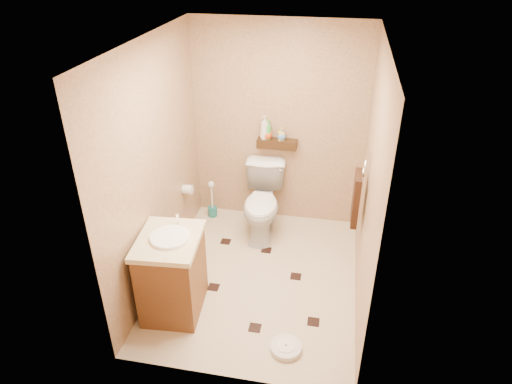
# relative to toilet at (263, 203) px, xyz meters

# --- Properties ---
(ground) EXTENTS (2.50, 2.50, 0.00)m
(ground) POSITION_rel_toilet_xyz_m (0.10, -0.83, -0.41)
(ground) COLOR #C4B48F
(ground) RESTS_ON ground
(wall_back) EXTENTS (2.00, 0.04, 2.40)m
(wall_back) POSITION_rel_toilet_xyz_m (0.10, 0.42, 0.79)
(wall_back) COLOR tan
(wall_back) RESTS_ON ground
(wall_front) EXTENTS (2.00, 0.04, 2.40)m
(wall_front) POSITION_rel_toilet_xyz_m (0.10, -2.08, 0.79)
(wall_front) COLOR tan
(wall_front) RESTS_ON ground
(wall_left) EXTENTS (0.04, 2.50, 2.40)m
(wall_left) POSITION_rel_toilet_xyz_m (-0.90, -0.83, 0.79)
(wall_left) COLOR tan
(wall_left) RESTS_ON ground
(wall_right) EXTENTS (0.04, 2.50, 2.40)m
(wall_right) POSITION_rel_toilet_xyz_m (1.10, -0.83, 0.79)
(wall_right) COLOR tan
(wall_right) RESTS_ON ground
(ceiling) EXTENTS (2.00, 2.50, 0.02)m
(ceiling) POSITION_rel_toilet_xyz_m (0.10, -0.83, 1.99)
(ceiling) COLOR white
(ceiling) RESTS_ON wall_back
(wall_shelf) EXTENTS (0.46, 0.14, 0.10)m
(wall_shelf) POSITION_rel_toilet_xyz_m (0.10, 0.34, 0.61)
(wall_shelf) COLOR #321D0D
(wall_shelf) RESTS_ON wall_back
(floor_accents) EXTENTS (1.22, 1.36, 0.01)m
(floor_accents) POSITION_rel_toilet_xyz_m (0.14, -0.89, -0.41)
(floor_accents) COLOR black
(floor_accents) RESTS_ON ground
(toilet) EXTENTS (0.52, 0.84, 0.83)m
(toilet) POSITION_rel_toilet_xyz_m (0.00, 0.00, 0.00)
(toilet) COLOR white
(toilet) RESTS_ON ground
(vanity) EXTENTS (0.60, 0.70, 0.93)m
(vanity) POSITION_rel_toilet_xyz_m (-0.60, -1.40, 0.00)
(vanity) COLOR brown
(vanity) RESTS_ON ground
(bathroom_scale) EXTENTS (0.33, 0.33, 0.06)m
(bathroom_scale) POSITION_rel_toilet_xyz_m (0.51, -1.72, -0.39)
(bathroom_scale) COLOR silver
(bathroom_scale) RESTS_ON ground
(toilet_brush) EXTENTS (0.11, 0.11, 0.50)m
(toilet_brush) POSITION_rel_toilet_xyz_m (-0.69, 0.24, -0.24)
(toilet_brush) COLOR #196665
(toilet_brush) RESTS_ON ground
(towel_ring) EXTENTS (0.12, 0.30, 0.76)m
(towel_ring) POSITION_rel_toilet_xyz_m (1.02, -0.58, 0.53)
(towel_ring) COLOR silver
(towel_ring) RESTS_ON wall_right
(toilet_paper) EXTENTS (0.12, 0.11, 0.12)m
(toilet_paper) POSITION_rel_toilet_xyz_m (-0.84, -0.18, 0.19)
(toilet_paper) COLOR silver
(toilet_paper) RESTS_ON wall_left
(bottle_a) EXTENTS (0.15, 0.15, 0.28)m
(bottle_a) POSITION_rel_toilet_xyz_m (-0.04, 0.34, 0.80)
(bottle_a) COLOR silver
(bottle_a) RESTS_ON wall_shelf
(bottle_b) EXTENTS (0.07, 0.07, 0.14)m
(bottle_b) POSITION_rel_toilet_xyz_m (-0.04, 0.34, 0.73)
(bottle_b) COLOR #E3F734
(bottle_b) RESTS_ON wall_shelf
(bottle_c) EXTENTS (0.15, 0.15, 0.15)m
(bottle_c) POSITION_rel_toilet_xyz_m (-0.01, 0.34, 0.73)
(bottle_c) COLOR #BC4116
(bottle_c) RESTS_ON wall_shelf
(bottle_d) EXTENTS (0.12, 0.12, 0.23)m
(bottle_d) POSITION_rel_toilet_xyz_m (-0.01, 0.34, 0.77)
(bottle_d) COLOR green
(bottle_d) RESTS_ON wall_shelf
(bottle_e) EXTENTS (0.09, 0.09, 0.15)m
(bottle_e) POSITION_rel_toilet_xyz_m (0.15, 0.34, 0.73)
(bottle_e) COLOR #E9C14D
(bottle_e) RESTS_ON wall_shelf
(bottle_f) EXTENTS (0.14, 0.14, 0.13)m
(bottle_f) POSITION_rel_toilet_xyz_m (0.15, 0.34, 0.72)
(bottle_f) COLOR #4676B1
(bottle_f) RESTS_ON wall_shelf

